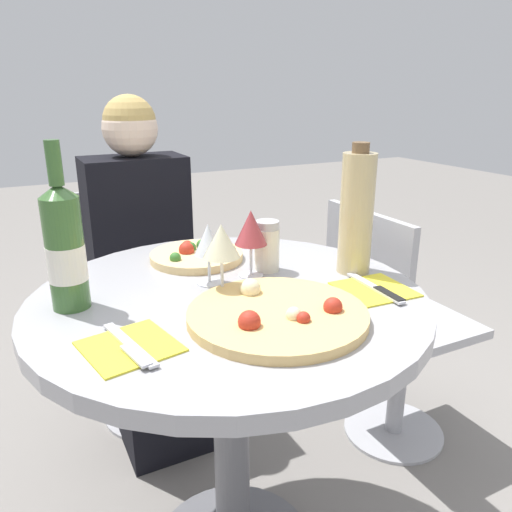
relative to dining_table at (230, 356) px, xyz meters
name	(u,v)px	position (x,y,z in m)	size (l,w,h in m)	color
dining_table	(230,356)	(0.00, 0.00, 0.00)	(0.87, 0.87, 0.76)	slate
chair_behind_diner	(140,307)	(-0.03, 0.76, -0.18)	(0.39, 0.39, 0.84)	#ADADB2
seated_diner	(148,293)	(-0.03, 0.62, -0.07)	(0.33, 0.41, 1.17)	black
chair_empty_side	(390,332)	(0.66, 0.19, -0.18)	(0.39, 0.39, 0.84)	#ADADB2
pizza_large	(277,314)	(0.03, -0.16, 0.17)	(0.35, 0.35, 0.05)	#DBB26B
pizza_small_far	(197,254)	(0.02, 0.25, 0.17)	(0.24, 0.24, 0.05)	#E5C17F
wine_bottle	(65,248)	(-0.32, 0.08, 0.28)	(0.08, 0.08, 0.34)	#38602D
tall_carafe	(356,213)	(0.33, -0.01, 0.30)	(0.08, 0.08, 0.31)	tan
sugar_shaker	(267,246)	(0.14, 0.09, 0.22)	(0.06, 0.06, 0.13)	silver
wine_glass_front_left	(221,242)	(-0.02, 0.00, 0.28)	(0.08, 0.08, 0.16)	silver
wine_glass_back_left	(208,241)	(-0.02, 0.08, 0.26)	(0.06, 0.06, 0.14)	silver
wine_glass_back_right	(251,229)	(0.09, 0.08, 0.27)	(0.08, 0.08, 0.16)	silver
place_setting_left	(130,347)	(-0.25, -0.15, 0.16)	(0.18, 0.19, 0.01)	yellow
place_setting_right	(375,289)	(0.30, -0.13, 0.16)	(0.16, 0.19, 0.01)	yellow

